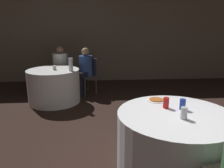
# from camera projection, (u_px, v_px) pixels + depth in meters

# --- Properties ---
(wall_back) EXTENTS (16.00, 0.06, 2.80)m
(wall_back) POSITION_uv_depth(u_px,v_px,m) (122.00, 34.00, 6.53)
(wall_back) COLOR gray
(wall_back) RESTS_ON ground_plane
(table_near) EXTENTS (1.26, 1.26, 0.73)m
(table_near) POSITION_uv_depth(u_px,v_px,m) (174.00, 144.00, 2.42)
(table_near) COLOR silver
(table_near) RESTS_ON ground_plane
(table_far) EXTENTS (1.12, 1.12, 0.73)m
(table_far) POSITION_uv_depth(u_px,v_px,m) (54.00, 86.00, 4.78)
(table_far) COLOR white
(table_far) RESTS_ON ground_plane
(chair_far_northeast) EXTENTS (0.56, 0.56, 0.88)m
(chair_far_northeast) POSITION_uv_depth(u_px,v_px,m) (89.00, 72.00, 5.38)
(chair_far_northeast) COLOR #383842
(chair_far_northeast) RESTS_ON ground_plane
(chair_far_north) EXTENTS (0.41, 0.42, 0.88)m
(chair_far_north) POSITION_uv_depth(u_px,v_px,m) (62.00, 70.00, 5.67)
(chair_far_north) COLOR #383842
(chair_far_north) RESTS_ON ground_plane
(person_white_shirt) EXTENTS (0.38, 0.53, 1.16)m
(person_white_shirt) POSITION_uv_depth(u_px,v_px,m) (60.00, 68.00, 5.51)
(person_white_shirt) COLOR #33384C
(person_white_shirt) RESTS_ON ground_plane
(person_blue_shirt) EXTENTS (0.46, 0.44, 1.14)m
(person_blue_shirt) POSITION_uv_depth(u_px,v_px,m) (83.00, 72.00, 5.26)
(person_blue_shirt) COLOR black
(person_blue_shirt) RESTS_ON ground_plane
(pizza_plate_near) EXTENTS (0.25, 0.25, 0.02)m
(pizza_plate_near) POSITION_uv_depth(u_px,v_px,m) (156.00, 100.00, 2.74)
(pizza_plate_near) COLOR white
(pizza_plate_near) RESTS_ON table_near
(soda_can_blue) EXTENTS (0.07, 0.07, 0.12)m
(soda_can_blue) POSITION_uv_depth(u_px,v_px,m) (183.00, 104.00, 2.42)
(soda_can_blue) COLOR #1E38A5
(soda_can_blue) RESTS_ON table_near
(soda_can_red) EXTENTS (0.07, 0.07, 0.12)m
(soda_can_red) POSITION_uv_depth(u_px,v_px,m) (166.00, 103.00, 2.47)
(soda_can_red) COLOR red
(soda_can_red) RESTS_ON table_near
(soda_can_silver) EXTENTS (0.07, 0.07, 0.12)m
(soda_can_silver) POSITION_uv_depth(u_px,v_px,m) (184.00, 113.00, 2.18)
(soda_can_silver) COLOR silver
(soda_can_silver) RESTS_ON table_near
(bottle_far) EXTENTS (0.09, 0.09, 0.27)m
(bottle_far) POSITION_uv_depth(u_px,v_px,m) (71.00, 65.00, 4.52)
(bottle_far) COLOR white
(bottle_far) RESTS_ON table_far
(cup_far) EXTENTS (0.07, 0.07, 0.09)m
(cup_far) POSITION_uv_depth(u_px,v_px,m) (55.00, 68.00, 4.67)
(cup_far) COLOR silver
(cup_far) RESTS_ON table_far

